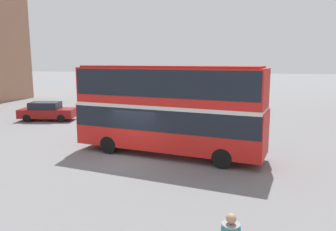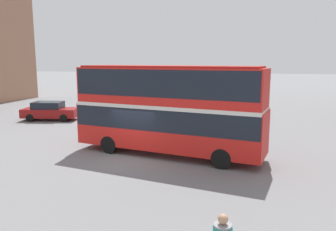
% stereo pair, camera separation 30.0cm
% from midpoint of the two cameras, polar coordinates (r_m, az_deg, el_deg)
% --- Properties ---
extents(ground_plane, '(240.00, 240.00, 0.00)m').
position_cam_midpoint_polar(ground_plane, '(17.28, -7.03, -7.59)').
color(ground_plane, slate).
extents(double_decker_bus, '(10.51, 4.10, 4.81)m').
position_cam_midpoint_polar(double_decker_bus, '(17.45, -0.49, 1.88)').
color(double_decker_bus, red).
rests_on(double_decker_bus, ground_plane).
extents(parked_car_kerb_near, '(4.91, 2.88, 1.59)m').
position_cam_midpoint_polar(parked_car_kerb_near, '(29.85, -20.58, 0.71)').
color(parked_car_kerb_near, maroon).
rests_on(parked_car_kerb_near, ground_plane).
extents(parked_car_kerb_far, '(4.79, 2.58, 1.61)m').
position_cam_midpoint_polar(parked_car_kerb_far, '(34.53, -1.01, 2.45)').
color(parked_car_kerb_far, silver).
rests_on(parked_car_kerb_far, ground_plane).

